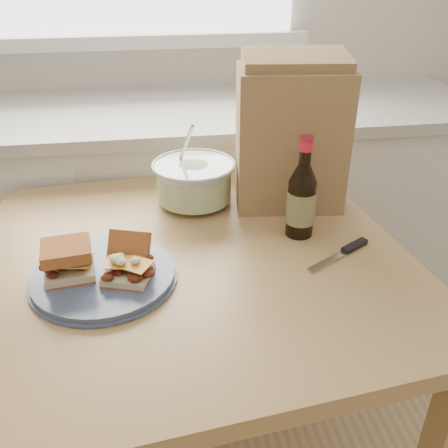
{
  "coord_description": "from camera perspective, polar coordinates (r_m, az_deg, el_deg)",
  "views": [
    {
      "loc": [
        0.03,
        -0.07,
        1.46
      ],
      "look_at": [
        0.18,
        0.92,
        0.89
      ],
      "focal_mm": 40.0,
      "sensor_mm": 36.0,
      "label": 1
    }
  ],
  "objects": [
    {
      "name": "beer_bottle",
      "position": [
        1.24,
        8.84,
        2.81
      ],
      "size": [
        0.07,
        0.07,
        0.26
      ],
      "rotation": [
        0.0,
        0.0,
        -0.38
      ],
      "color": "black",
      "rests_on": "dining_table"
    },
    {
      "name": "dining_table",
      "position": [
        1.26,
        -2.73,
        -7.91
      ],
      "size": [
        1.08,
        1.08,
        0.81
      ],
      "rotation": [
        0.0,
        0.0,
        0.12
      ],
      "color": "tan",
      "rests_on": "ground"
    },
    {
      "name": "sandwich_left",
      "position": [
        1.11,
        -17.43,
        -3.95
      ],
      "size": [
        0.11,
        0.11,
        0.08
      ],
      "rotation": [
        0.0,
        0.0,
        0.13
      ],
      "color": "#CEB691",
      "rests_on": "plate"
    },
    {
      "name": "coleslaw_bowl",
      "position": [
        1.4,
        -3.43,
        4.65
      ],
      "size": [
        0.23,
        0.23,
        0.23
      ],
      "color": "silver",
      "rests_on": "dining_table"
    },
    {
      "name": "sandwich_right",
      "position": [
        1.1,
        -10.93,
        -4.35
      ],
      "size": [
        0.12,
        0.16,
        0.08
      ],
      "rotation": [
        0.0,
        0.0,
        -0.32
      ],
      "color": "#CEB691",
      "rests_on": "plate"
    },
    {
      "name": "paper_bag",
      "position": [
        1.37,
        7.61,
        9.65
      ],
      "size": [
        0.31,
        0.22,
        0.37
      ],
      "primitive_type": "cube",
      "rotation": [
        0.0,
        0.0,
        -0.12
      ],
      "color": "olive",
      "rests_on": "dining_table"
    },
    {
      "name": "cabinet_run",
      "position": [
        2.03,
        -8.23,
        0.22
      ],
      "size": [
        2.5,
        0.64,
        0.94
      ],
      "color": "white",
      "rests_on": "ground"
    },
    {
      "name": "knife",
      "position": [
        1.23,
        13.97,
        -2.86
      ],
      "size": [
        0.18,
        0.12,
        0.01
      ],
      "rotation": [
        0.0,
        0.0,
        0.53
      ],
      "color": "silver",
      "rests_on": "dining_table"
    },
    {
      "name": "plate",
      "position": [
        1.13,
        -13.57,
        -5.84
      ],
      "size": [
        0.31,
        0.31,
        0.02
      ],
      "primitive_type": "cylinder",
      "color": "#424E6B",
      "rests_on": "dining_table"
    }
  ]
}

